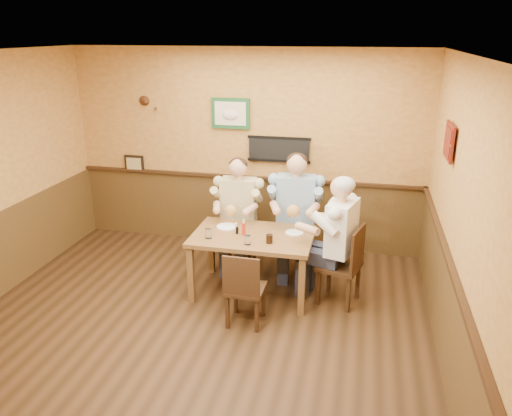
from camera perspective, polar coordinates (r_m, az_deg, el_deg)
The scene contains 17 objects.
room at distance 4.79m, azimuth -6.28°, elevation 3.62°, with size 5.02×5.03×2.81m.
dining_table at distance 5.87m, azimuth -0.37°, elevation -3.87°, with size 1.40×0.90×0.75m.
chair_back_left at distance 6.65m, azimuth -1.94°, elevation -2.76°, with size 0.43×0.43×0.93m, color #3C2513, non-canonical shape.
chair_back_right at distance 6.51m, azimuth 4.48°, elevation -3.03°, with size 0.46×0.46×0.99m, color #3C2513, non-canonical shape.
chair_right_end at distance 5.81m, azimuth 9.52°, elevation -6.36°, with size 0.44×0.44×0.95m, color #3C2513, non-canonical shape.
chair_near_side at distance 5.37m, azimuth -1.19°, elevation -9.02°, with size 0.39×0.39×0.85m, color #3C2513, non-canonical shape.
diner_tan_shirt at distance 6.57m, azimuth -1.96°, elevation -1.16°, with size 0.61×0.61×1.33m, color beige, non-canonical shape.
diner_blue_polo at distance 6.43m, azimuth 4.53°, elevation -1.28°, with size 0.65×0.65×1.42m, color #81A3C2, non-canonical shape.
diner_white_elder at distance 5.73m, azimuth 9.64°, elevation -4.53°, with size 0.63×0.63×1.36m, color white, non-canonical shape.
water_glass_left at distance 5.74m, azimuth -5.48°, elevation -2.92°, with size 0.07×0.07×0.11m, color white.
water_glass_mid at distance 5.55m, azimuth -0.97°, elevation -3.68°, with size 0.07×0.07×0.11m, color white.
cola_tumbler at distance 5.59m, azimuth 1.54°, elevation -3.54°, with size 0.08×0.08×0.10m, color black.
hot_sauce_bottle at distance 5.78m, azimuth -1.42°, elevation -2.34°, with size 0.04×0.04×0.17m, color red.
salt_shaker at distance 5.96m, azimuth -2.31°, elevation -2.11°, with size 0.03×0.03×0.08m, color white.
pepper_shaker at distance 5.84m, azimuth -2.18°, elevation -2.56°, with size 0.03×0.03×0.08m, color black.
plate_far_left at distance 6.05m, azimuth -3.37°, elevation -2.14°, with size 0.25×0.25×0.02m, color white.
plate_far_right at distance 5.88m, azimuth 4.39°, elevation -2.82°, with size 0.21×0.21×0.01m, color white.
Camera 1 is at (1.64, -4.18, 3.01)m, focal length 35.00 mm.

